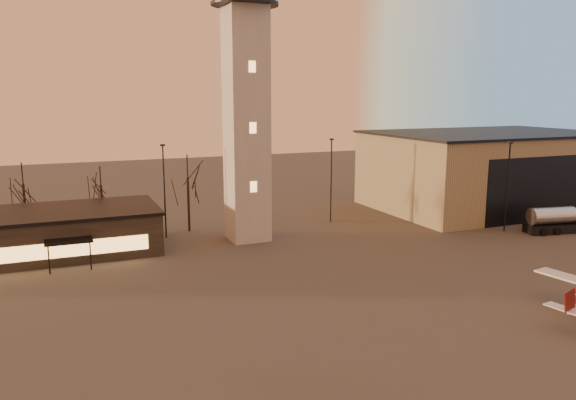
{
  "coord_description": "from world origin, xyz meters",
  "views": [
    {
      "loc": [
        -18.74,
        -25.62,
        15.35
      ],
      "look_at": [
        -2.48,
        13.0,
        7.42
      ],
      "focal_mm": 35.0,
      "sensor_mm": 36.0,
      "label": 1
    }
  ],
  "objects_px": {
    "control_tower": "(246,84)",
    "hangar": "(487,170)",
    "terminal": "(22,235)",
    "fuel_truck": "(559,222)"
  },
  "relations": [
    {
      "from": "terminal",
      "to": "fuel_truck",
      "type": "bearing_deg",
      "value": -12.95
    },
    {
      "from": "hangar",
      "to": "terminal",
      "type": "height_order",
      "value": "hangar"
    },
    {
      "from": "hangar",
      "to": "terminal",
      "type": "xyz_separation_m",
      "value": [
        -57.99,
        -2.0,
        -3.0
      ]
    },
    {
      "from": "control_tower",
      "to": "fuel_truck",
      "type": "bearing_deg",
      "value": -17.85
    },
    {
      "from": "control_tower",
      "to": "hangar",
      "type": "xyz_separation_m",
      "value": [
        36.0,
        3.98,
        -11.17
      ]
    },
    {
      "from": "control_tower",
      "to": "hangar",
      "type": "height_order",
      "value": "control_tower"
    },
    {
      "from": "control_tower",
      "to": "fuel_truck",
      "type": "xyz_separation_m",
      "value": [
        33.35,
        -10.74,
        -15.17
      ]
    },
    {
      "from": "control_tower",
      "to": "terminal",
      "type": "xyz_separation_m",
      "value": [
        -21.99,
        1.98,
        -14.17
      ]
    },
    {
      "from": "terminal",
      "to": "control_tower",
      "type": "bearing_deg",
      "value": -5.15
    },
    {
      "from": "hangar",
      "to": "fuel_truck",
      "type": "relative_size",
      "value": 3.74
    }
  ]
}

